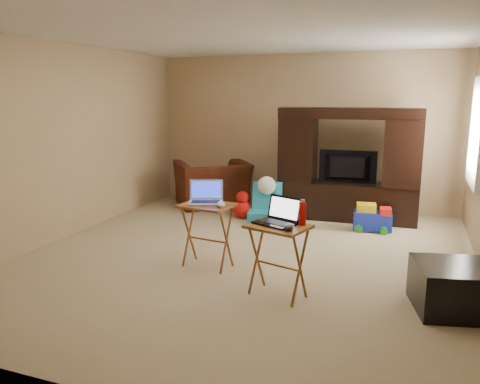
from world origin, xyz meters
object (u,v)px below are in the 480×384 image
at_px(plush_toy, 243,204).
at_px(push_toy, 373,217).
at_px(tray_table_right, 278,261).
at_px(water_bottle, 302,214).
at_px(mouse_left, 221,204).
at_px(mouse_right, 289,227).
at_px(entertainment_center, 348,165).
at_px(child_rocker, 264,202).
at_px(laptop_left, 205,193).
at_px(television, 347,167).
at_px(ottoman, 453,288).
at_px(recliner, 212,184).
at_px(tray_table_left, 207,236).
at_px(laptop_right, 275,211).

relative_size(plush_toy, push_toy, 0.82).
height_order(tray_table_right, water_bottle, water_bottle).
xyz_separation_m(plush_toy, mouse_left, (0.55, -2.15, 0.52)).
bearing_deg(mouse_right, plush_toy, 117.90).
height_order(entertainment_center, child_rocker, entertainment_center).
distance_m(tray_table_right, laptop_left, 1.18).
distance_m(child_rocker, tray_table_right, 2.63).
bearing_deg(television, plush_toy, 13.23).
bearing_deg(ottoman, entertainment_center, 115.09).
xyz_separation_m(recliner, mouse_right, (2.18, -3.28, 0.34)).
xyz_separation_m(recliner, tray_table_left, (1.12, -2.68, -0.03)).
distance_m(television, push_toy, 0.89).
bearing_deg(mouse_right, television, 88.81).
distance_m(television, recliner, 2.29).
distance_m(child_rocker, laptop_left, 2.03).
bearing_deg(recliner, mouse_left, 77.04).
relative_size(laptop_left, laptop_right, 1.02).
bearing_deg(child_rocker, water_bottle, -76.05).
bearing_deg(laptop_left, push_toy, 31.81).
bearing_deg(laptop_right, laptop_left, 174.12).
bearing_deg(plush_toy, mouse_right, -62.10).
height_order(laptop_left, mouse_right, laptop_left).
relative_size(entertainment_center, child_rocker, 3.49).
bearing_deg(push_toy, mouse_left, -130.40).
distance_m(push_toy, tray_table_right, 2.61).
relative_size(mouse_right, water_bottle, 0.66).
bearing_deg(push_toy, water_bottle, -107.57).
bearing_deg(television, ottoman, 112.15).
bearing_deg(recliner, ottoman, 102.20).
bearing_deg(child_rocker, television, 14.35).
bearing_deg(push_toy, tray_table_right, -111.61).
xyz_separation_m(tray_table_left, mouse_left, (0.19, -0.07, 0.38)).
relative_size(tray_table_left, mouse_right, 5.03).
distance_m(television, ottoman, 3.11).
distance_m(recliner, mouse_right, 3.95).
relative_size(laptop_left, water_bottle, 1.74).
bearing_deg(laptop_right, plush_toy, 138.18).
bearing_deg(mouse_right, laptop_left, 150.10).
bearing_deg(plush_toy, television, 16.53).
distance_m(push_toy, ottoman, 2.44).
height_order(plush_toy, mouse_left, mouse_left).
height_order(recliner, tray_table_right, recliner).
bearing_deg(entertainment_center, laptop_right, -96.90).
distance_m(plush_toy, ottoman, 3.63).
bearing_deg(laptop_right, water_bottle, 36.03).
xyz_separation_m(entertainment_center, tray_table_left, (-1.12, -2.57, -0.48)).
bearing_deg(ottoman, recliner, 140.72).
bearing_deg(ottoman, television, 115.45).
xyz_separation_m(tray_table_left, mouse_right, (1.06, -0.59, 0.36)).
height_order(push_toy, ottoman, ottoman).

